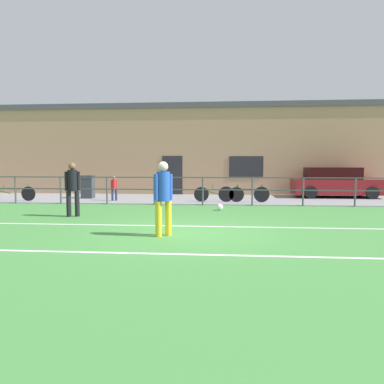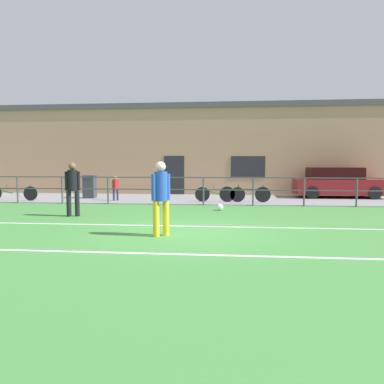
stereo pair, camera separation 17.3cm
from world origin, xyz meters
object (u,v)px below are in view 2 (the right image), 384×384
spectator_child (116,187)px  bicycle_parked_0 (220,194)px  bicycle_parked_1 (245,194)px  bicycle_parked_2 (12,193)px  player_striker (161,194)px  soccer_ball_match (220,207)px  player_goalkeeper (73,186)px  parked_car_red (337,183)px  trash_bin_0 (90,187)px

spectator_child → bicycle_parked_0: (4.72, -0.13, -0.29)m
bicycle_parked_1 → bicycle_parked_2: bearing=-178.1°
player_striker → bicycle_parked_2: bearing=100.7°
player_striker → spectator_child: size_ratio=1.57×
bicycle_parked_1 → bicycle_parked_0: bearing=-180.0°
soccer_ball_match → bicycle_parked_2: size_ratio=0.10×
player_goalkeeper → player_striker: player_striker is taller
bicycle_parked_1 → parked_car_red: bearing=30.5°
player_striker → soccer_ball_match: size_ratio=7.37×
spectator_child → bicycle_parked_2: (-4.67, -0.47, -0.29)m
bicycle_parked_2 → trash_bin_0: 3.41m
bicycle_parked_2 → trash_bin_0: bearing=26.1°
player_striker → spectator_child: 8.67m
soccer_ball_match → trash_bin_0: (-6.43, 3.98, 0.46)m
spectator_child → bicycle_parked_1: 5.82m
bicycle_parked_1 → spectator_child: bearing=178.7°
bicycle_parked_0 → bicycle_parked_1: size_ratio=0.99×
bicycle_parked_2 → trash_bin_0: trash_bin_0 is taller
player_goalkeeper → bicycle_parked_2: bearing=116.9°
parked_car_red → player_goalkeeper: bearing=-143.7°
spectator_child → player_goalkeeper: bearing=74.3°
parked_car_red → trash_bin_0: size_ratio=3.80×
player_goalkeeper → trash_bin_0: 6.25m
spectator_child → bicycle_parked_1: (5.81, -0.13, -0.28)m
bicycle_parked_2 → bicycle_parked_1: bearing=1.9°
soccer_ball_match → bicycle_parked_1: bearing=70.6°
player_striker → parked_car_red: player_striker is taller
trash_bin_0 → player_striker: bearing=-59.8°
parked_car_red → trash_bin_0: parked_car_red is taller
bicycle_parked_0 → trash_bin_0: size_ratio=1.99×
spectator_child → bicycle_parked_2: spectator_child is taller
soccer_ball_match → parked_car_red: size_ratio=0.06×
bicycle_parked_1 → trash_bin_0: size_ratio=2.01×
soccer_ball_match → parked_car_red: 7.92m
player_goalkeeper → soccer_ball_match: bearing=3.1°
spectator_child → bicycle_parked_2: 4.70m
player_goalkeeper → player_striker: (3.43, -2.94, 0.01)m
player_goalkeeper → parked_car_red: player_goalkeeper is taller
player_striker → soccer_ball_match: 5.17m
player_striker → trash_bin_0: player_striker is taller
player_goalkeeper → parked_car_red: 12.76m
bicycle_parked_0 → parked_car_red: bearing=25.6°
bicycle_parked_1 → bicycle_parked_2: 10.48m
bicycle_parked_0 → bicycle_parked_2: bearing=-177.9°
player_striker → parked_car_red: bearing=19.5°
player_goalkeeper → player_striker: size_ratio=0.99×
player_goalkeeper → parked_car_red: size_ratio=0.41×
trash_bin_0 → bicycle_parked_1: bearing=-8.9°
soccer_ball_match → trash_bin_0: size_ratio=0.22×
player_striker → parked_car_red: size_ratio=0.42×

